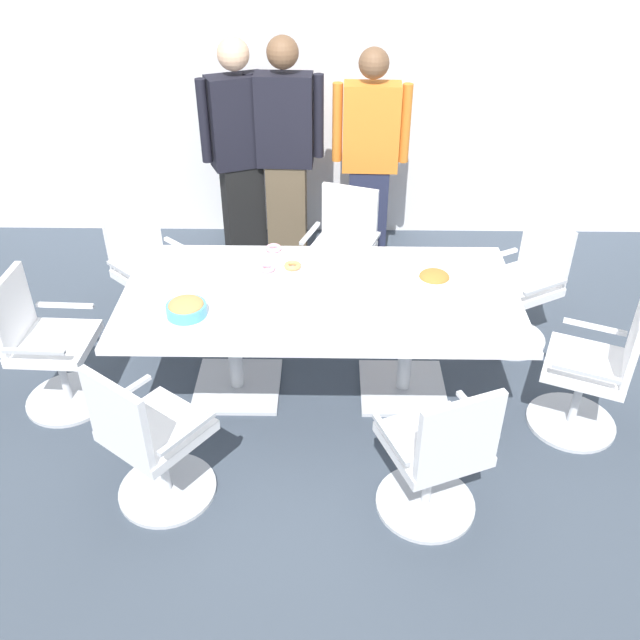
{
  "coord_description": "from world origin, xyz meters",
  "views": [
    {
      "loc": [
        0.05,
        -3.5,
        2.92
      ],
      "look_at": [
        0.0,
        0.0,
        0.55
      ],
      "focal_mm": 38.12,
      "sensor_mm": 36.0,
      "label": 1
    }
  ],
  "objects_px": {
    "office_chair_0": "(48,350)",
    "office_chair_5": "(342,256)",
    "office_chair_4": "(522,290)",
    "person_standing_1": "(285,153)",
    "conference_table": "(320,310)",
    "person_standing_2": "(370,159)",
    "person_standing_0": "(240,154)",
    "donut_platter": "(277,259)",
    "office_chair_6": "(152,277)",
    "office_chair_1": "(151,443)",
    "office_chair_2": "(437,458)",
    "napkin_pile": "(311,304)",
    "snack_bowl_cookies": "(186,308)",
    "office_chair_3": "(594,375)",
    "plate_stack": "(343,259)",
    "snack_bowl_pretzels": "(434,280)"
  },
  "relations": [
    {
      "from": "office_chair_2",
      "to": "napkin_pile",
      "type": "height_order",
      "value": "office_chair_2"
    },
    {
      "from": "office_chair_5",
      "to": "office_chair_6",
      "type": "height_order",
      "value": "same"
    },
    {
      "from": "person_standing_1",
      "to": "plate_stack",
      "type": "height_order",
      "value": "person_standing_1"
    },
    {
      "from": "person_standing_1",
      "to": "person_standing_2",
      "type": "xyz_separation_m",
      "value": [
        0.68,
        0.01,
        -0.05
      ]
    },
    {
      "from": "office_chair_5",
      "to": "napkin_pile",
      "type": "xyz_separation_m",
      "value": [
        -0.21,
        -1.27,
        0.37
      ]
    },
    {
      "from": "office_chair_1",
      "to": "person_standing_0",
      "type": "xyz_separation_m",
      "value": [
        0.2,
        2.66,
        0.58
      ]
    },
    {
      "from": "office_chair_3",
      "to": "person_standing_1",
      "type": "distance_m",
      "value": 2.88
    },
    {
      "from": "office_chair_6",
      "to": "snack_bowl_cookies",
      "type": "xyz_separation_m",
      "value": [
        0.48,
        -1.01,
        0.39
      ]
    },
    {
      "from": "napkin_pile",
      "to": "office_chair_0",
      "type": "bearing_deg",
      "value": 179.0
    },
    {
      "from": "person_standing_0",
      "to": "office_chair_6",
      "type": "bearing_deg",
      "value": 35.85
    },
    {
      "from": "conference_table",
      "to": "person_standing_2",
      "type": "height_order",
      "value": "person_standing_2"
    },
    {
      "from": "office_chair_2",
      "to": "office_chair_3",
      "type": "distance_m",
      "value": 1.23
    },
    {
      "from": "conference_table",
      "to": "snack_bowl_cookies",
      "type": "distance_m",
      "value": 0.82
    },
    {
      "from": "conference_table",
      "to": "plate_stack",
      "type": "xyz_separation_m",
      "value": [
        0.14,
        0.38,
        0.15
      ]
    },
    {
      "from": "office_chair_2",
      "to": "person_standing_0",
      "type": "relative_size",
      "value": 0.49
    },
    {
      "from": "person_standing_2",
      "to": "donut_platter",
      "type": "distance_m",
      "value": 1.52
    },
    {
      "from": "plate_stack",
      "to": "office_chair_3",
      "type": "bearing_deg",
      "value": -25.99
    },
    {
      "from": "person_standing_0",
      "to": "donut_platter",
      "type": "distance_m",
      "value": 1.4
    },
    {
      "from": "office_chair_6",
      "to": "person_standing_0",
      "type": "bearing_deg",
      "value": -169.17
    },
    {
      "from": "office_chair_5",
      "to": "office_chair_6",
      "type": "relative_size",
      "value": 1.0
    },
    {
      "from": "person_standing_2",
      "to": "person_standing_1",
      "type": "bearing_deg",
      "value": 2.86
    },
    {
      "from": "donut_platter",
      "to": "office_chair_1",
      "type": "bearing_deg",
      "value": -113.83
    },
    {
      "from": "snack_bowl_cookies",
      "to": "office_chair_0",
      "type": "bearing_deg",
      "value": 173.42
    },
    {
      "from": "office_chair_0",
      "to": "person_standing_1",
      "type": "xyz_separation_m",
      "value": [
        1.38,
        1.87,
        0.58
      ]
    },
    {
      "from": "conference_table",
      "to": "office_chair_0",
      "type": "bearing_deg",
      "value": -175.06
    },
    {
      "from": "person_standing_0",
      "to": "donut_platter",
      "type": "xyz_separation_m",
      "value": [
        0.38,
        -1.33,
        -0.21
      ]
    },
    {
      "from": "napkin_pile",
      "to": "office_chair_5",
      "type": "bearing_deg",
      "value": 80.75
    },
    {
      "from": "office_chair_1",
      "to": "plate_stack",
      "type": "distance_m",
      "value": 1.71
    },
    {
      "from": "office_chair_3",
      "to": "person_standing_2",
      "type": "distance_m",
      "value": 2.48
    },
    {
      "from": "office_chair_3",
      "to": "office_chair_5",
      "type": "xyz_separation_m",
      "value": [
        -1.47,
        1.44,
        0.0
      ]
    },
    {
      "from": "office_chair_0",
      "to": "plate_stack",
      "type": "height_order",
      "value": "office_chair_0"
    },
    {
      "from": "office_chair_4",
      "to": "person_standing_1",
      "type": "distance_m",
      "value": 2.13
    },
    {
      "from": "office_chair_4",
      "to": "person_standing_1",
      "type": "relative_size",
      "value": 0.49
    },
    {
      "from": "snack_bowl_cookies",
      "to": "office_chair_5",
      "type": "bearing_deg",
      "value": 55.78
    },
    {
      "from": "person_standing_0",
      "to": "person_standing_1",
      "type": "bearing_deg",
      "value": 159.78
    },
    {
      "from": "person_standing_1",
      "to": "person_standing_0",
      "type": "bearing_deg",
      "value": 5.0
    },
    {
      "from": "office_chair_0",
      "to": "office_chair_5",
      "type": "distance_m",
      "value": 2.22
    },
    {
      "from": "office_chair_1",
      "to": "office_chair_2",
      "type": "distance_m",
      "value": 1.48
    },
    {
      "from": "office_chair_6",
      "to": "office_chair_5",
      "type": "bearing_deg",
      "value": 145.72
    },
    {
      "from": "person_standing_1",
      "to": "snack_bowl_cookies",
      "type": "height_order",
      "value": "person_standing_1"
    },
    {
      "from": "conference_table",
      "to": "person_standing_1",
      "type": "xyz_separation_m",
      "value": [
        -0.3,
        1.73,
        0.36
      ]
    },
    {
      "from": "person_standing_0",
      "to": "donut_platter",
      "type": "relative_size",
      "value": 4.85
    },
    {
      "from": "office_chair_0",
      "to": "office_chair_2",
      "type": "relative_size",
      "value": 1.0
    },
    {
      "from": "snack_bowl_cookies",
      "to": "conference_table",
      "type": "bearing_deg",
      "value": 18.3
    },
    {
      "from": "snack_bowl_pretzels",
      "to": "napkin_pile",
      "type": "bearing_deg",
      "value": -161.46
    },
    {
      "from": "office_chair_4",
      "to": "person_standing_0",
      "type": "height_order",
      "value": "person_standing_0"
    },
    {
      "from": "office_chair_5",
      "to": "person_standing_2",
      "type": "relative_size",
      "value": 0.51
    },
    {
      "from": "office_chair_4",
      "to": "office_chair_5",
      "type": "height_order",
      "value": "same"
    },
    {
      "from": "snack_bowl_pretzels",
      "to": "snack_bowl_cookies",
      "type": "xyz_separation_m",
      "value": [
        -1.46,
        -0.33,
        -0.0
      ]
    },
    {
      "from": "snack_bowl_cookies",
      "to": "plate_stack",
      "type": "height_order",
      "value": "snack_bowl_cookies"
    }
  ]
}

